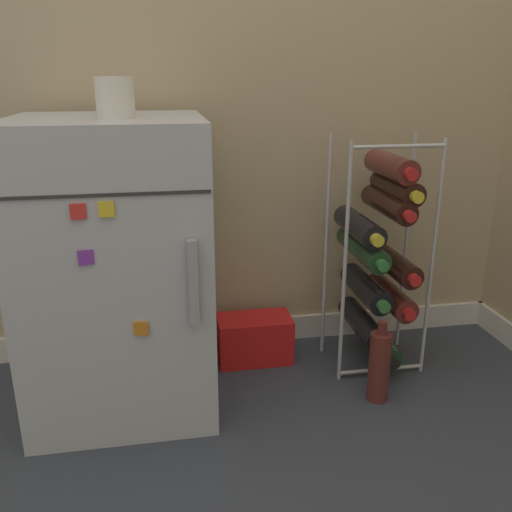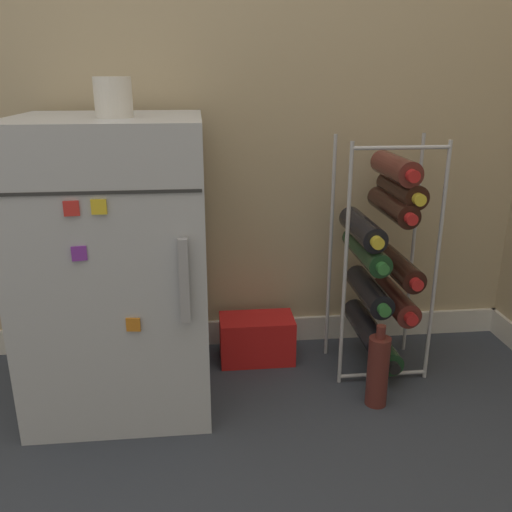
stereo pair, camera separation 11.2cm
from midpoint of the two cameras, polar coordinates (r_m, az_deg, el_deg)
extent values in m
plane|color=#333842|center=(1.53, 0.45, -19.72)|extent=(14.00, 14.00, 0.00)
cube|color=silver|center=(2.02, -1.49, -8.02)|extent=(7.08, 0.01, 0.09)
cube|color=#B7BABF|center=(1.61, -12.41, -0.92)|extent=(0.51, 0.49, 0.84)
cube|color=#2D2D2D|center=(1.31, -14.32, 6.44)|extent=(0.50, 0.00, 0.01)
cube|color=#9E9EA3|center=(1.34, -5.20, -2.71)|extent=(0.02, 0.02, 0.22)
cube|color=purple|center=(1.35, -15.89, 0.23)|extent=(0.04, 0.01, 0.04)
cube|color=red|center=(1.32, -16.59, 4.80)|extent=(0.04, 0.01, 0.04)
cube|color=orange|center=(1.41, -10.57, -7.16)|extent=(0.04, 0.01, 0.04)
cube|color=yellow|center=(1.31, -13.88, 5.02)|extent=(0.04, 0.01, 0.04)
cylinder|color=#B2B2B7|center=(1.67, 11.28, -1.53)|extent=(0.01, 0.01, 0.77)
cylinder|color=#B2B2B7|center=(1.77, 20.21, -1.13)|extent=(0.01, 0.01, 0.77)
cylinder|color=#B2B2B7|center=(1.84, 9.57, 0.51)|extent=(0.01, 0.01, 0.77)
cylinder|color=#B2B2B7|center=(1.94, 17.80, 0.77)|extent=(0.01, 0.01, 0.77)
cylinder|color=#B2B2B7|center=(1.87, 14.88, -11.94)|extent=(0.29, 0.01, 0.01)
cylinder|color=#B2B2B7|center=(1.63, 17.02, 10.85)|extent=(0.29, 0.01, 0.01)
cylinder|color=#19381E|center=(1.92, 14.35, -8.95)|extent=(0.08, 0.30, 0.08)
cylinder|color=black|center=(1.79, 16.12, -11.29)|extent=(0.04, 0.02, 0.04)
cylinder|color=black|center=(1.87, 13.15, -7.26)|extent=(0.08, 0.29, 0.08)
cylinder|color=#2D7033|center=(1.75, 14.78, -9.43)|extent=(0.04, 0.02, 0.04)
cylinder|color=#56231E|center=(1.87, 16.10, -4.55)|extent=(0.08, 0.26, 0.08)
cylinder|color=red|center=(1.75, 17.81, -6.36)|extent=(0.04, 0.02, 0.04)
cylinder|color=black|center=(1.82, 13.52, -3.62)|extent=(0.08, 0.28, 0.08)
cylinder|color=#2D7033|center=(1.69, 15.20, -5.56)|extent=(0.04, 0.02, 0.04)
cylinder|color=black|center=(1.83, 16.47, -1.14)|extent=(0.08, 0.28, 0.08)
cylinder|color=red|center=(1.70, 18.38, -2.88)|extent=(0.04, 0.02, 0.04)
cylinder|color=#19381E|center=(1.77, 13.25, 0.52)|extent=(0.07, 0.31, 0.07)
cylinder|color=#2D7033|center=(1.62, 15.12, -1.30)|extent=(0.03, 0.02, 0.03)
cylinder|color=black|center=(1.74, 12.92, 2.81)|extent=(0.08, 0.28, 0.08)
cylinder|color=gold|center=(1.61, 14.61, 1.34)|extent=(0.04, 0.02, 0.04)
cylinder|color=black|center=(1.76, 15.95, 5.03)|extent=(0.07, 0.29, 0.07)
cylinder|color=red|center=(1.62, 17.94, 3.70)|extent=(0.03, 0.02, 0.03)
cylinder|color=black|center=(1.76, 16.83, 6.70)|extent=(0.07, 0.26, 0.07)
cylinder|color=gold|center=(1.63, 18.72, 5.63)|extent=(0.04, 0.02, 0.04)
cylinder|color=#56231E|center=(1.74, 16.29, 8.89)|extent=(0.08, 0.26, 0.08)
cylinder|color=red|center=(1.61, 18.15, 7.99)|extent=(0.04, 0.02, 0.04)
cube|color=red|center=(1.90, 1.80, -8.71)|extent=(0.25, 0.14, 0.16)
cylinder|color=silver|center=(1.46, -12.61, 15.99)|extent=(0.10, 0.10, 0.10)
cylinder|color=#56231E|center=(1.69, 14.59, -11.72)|extent=(0.06, 0.06, 0.22)
cylinder|color=#56231E|center=(1.63, 14.96, -7.77)|extent=(0.03, 0.03, 0.04)
camera|label=1|loc=(0.06, -88.06, 0.65)|focal=38.00mm
camera|label=2|loc=(0.06, 91.94, -0.65)|focal=38.00mm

